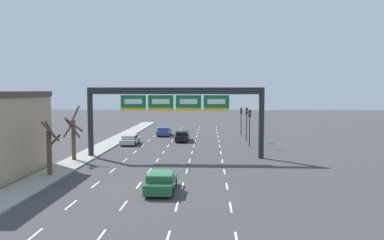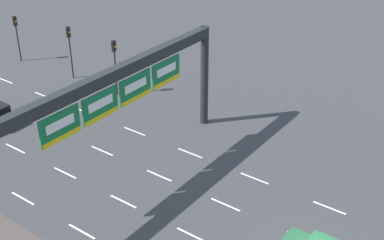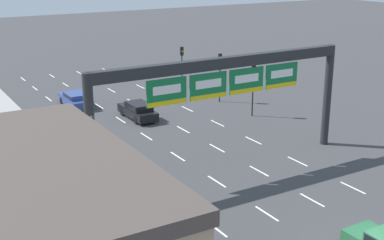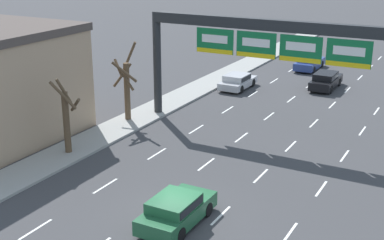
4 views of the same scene
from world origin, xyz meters
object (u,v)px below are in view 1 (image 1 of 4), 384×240
sign_gantry (175,103)px  traffic_light_mid_block (250,120)px  car_silver (130,139)px  tree_bare_second (73,135)px  car_black (182,136)px  car_green (161,181)px  car_blue (164,131)px  traffic_light_near_gantry (241,116)px  traffic_light_far_end (247,117)px  tree_bare_closest (50,148)px

sign_gantry → traffic_light_mid_block: sign_gantry is taller
traffic_light_mid_block → car_silver: bearing=177.3°
sign_gantry → tree_bare_second: (-10.02, -2.48, -3.08)m
tree_bare_second → car_silver: bearing=74.7°
car_black → car_green: bearing=-89.1°
car_green → tree_bare_second: tree_bare_second is taller
car_blue → car_silver: car_blue is taller
car_green → traffic_light_near_gantry: 35.33m
traffic_light_mid_block → car_green: bearing=-111.2°
tree_bare_second → traffic_light_near_gantry: bearing=51.3°
traffic_light_mid_block → tree_bare_second: 21.76m
car_green → car_silver: size_ratio=0.99×
car_blue → car_black: bearing=-62.4°
car_blue → traffic_light_mid_block: (12.28, -10.80, 2.60)m
car_black → traffic_light_mid_block: 10.25m
car_green → traffic_light_far_end: traffic_light_far_end is taller
car_blue → sign_gantry: bearing=-79.6°
sign_gantry → car_black: (-0.17, 12.90, -4.99)m
sign_gantry → car_black: bearing=90.8°
car_silver → traffic_light_far_end: 16.58m
sign_gantry → car_silver: bearing=126.3°
traffic_light_mid_block → tree_bare_second: size_ratio=0.86×
car_blue → traffic_light_far_end: (12.42, -5.41, 2.60)m
car_blue → car_green: 32.92m
car_silver → tree_bare_closest: 18.77m
car_silver → tree_bare_second: 12.33m
sign_gantry → traffic_light_near_gantry: bearing=67.4°
traffic_light_near_gantry → traffic_light_mid_block: bearing=-89.8°
car_black → traffic_light_far_end: 9.47m
traffic_light_mid_block → tree_bare_closest: (-18.21, -17.78, -0.97)m
car_black → tree_bare_closest: size_ratio=1.03×
car_silver → traffic_light_near_gantry: (15.50, 11.59, 2.39)m
car_silver → traffic_light_mid_block: (15.55, -0.73, 2.62)m
car_green → traffic_light_mid_block: (8.50, 21.90, 2.58)m
car_black → traffic_light_far_end: bearing=6.4°
car_black → traffic_light_mid_block: (8.91, -4.38, 2.55)m
tree_bare_closest → tree_bare_second: bearing=94.7°
sign_gantry → car_blue: size_ratio=3.91×
car_blue → car_black: car_black is taller
traffic_light_mid_block → tree_bare_second: tree_bare_second is taller
traffic_light_far_end → car_blue: bearing=156.5°
traffic_light_mid_block → traffic_light_far_end: 5.39m
car_blue → traffic_light_near_gantry: (12.23, 1.51, 2.37)m
traffic_light_far_end → tree_bare_second: 25.04m
sign_gantry → car_blue: (-3.53, 19.33, -5.04)m
tree_bare_closest → car_blue: bearing=78.3°
tree_bare_second → car_green: bearing=-46.7°
sign_gantry → car_silver: sign_gantry is taller
car_blue → tree_bare_closest: (-5.93, -28.58, 1.63)m
car_blue → traffic_light_near_gantry: 12.55m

